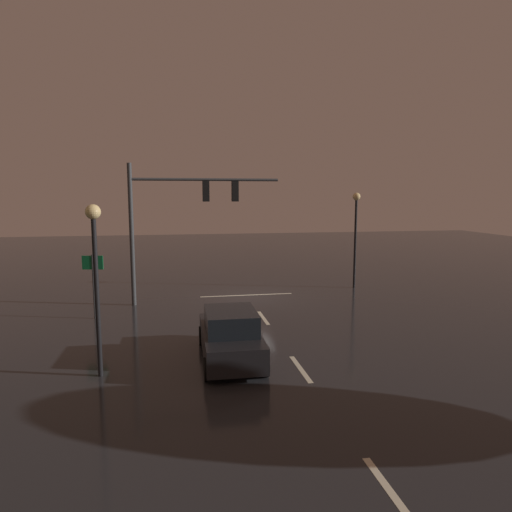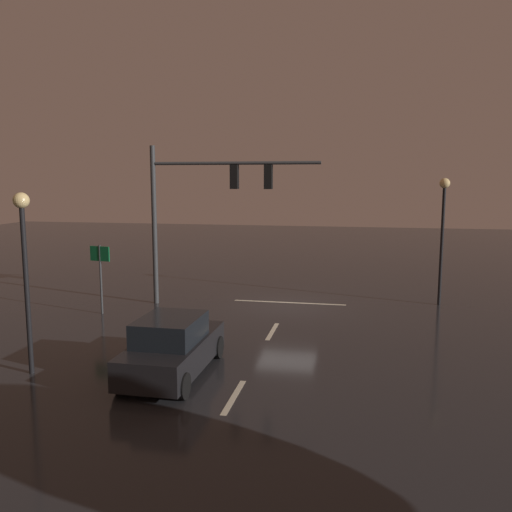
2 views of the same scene
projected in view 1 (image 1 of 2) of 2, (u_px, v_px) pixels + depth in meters
ground_plane at (249, 298)px, 23.81m from camera, size 80.00×80.00×0.00m
traffic_signal_assembly at (179, 208)px, 22.02m from camera, size 7.32×0.47×6.89m
lane_dash_far at (263, 318)px, 19.91m from camera, size 0.16×2.20×0.01m
lane_dash_mid at (301, 369)px, 14.06m from camera, size 0.16×2.20×0.01m
lane_dash_near at (391, 492)px, 8.21m from camera, size 0.16×2.20×0.01m
stop_bar at (247, 295)px, 24.44m from camera, size 5.00×0.16×0.01m
car_approaching at (230, 336)px, 14.75m from camera, size 1.94×4.39×1.70m
street_lamp_left_kerb at (356, 222)px, 25.93m from camera, size 0.44×0.44×5.51m
street_lamp_right_kerb at (95, 258)px, 13.04m from camera, size 0.44×0.44×5.12m
route_sign at (93, 273)px, 19.54m from camera, size 0.90×0.21×2.83m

